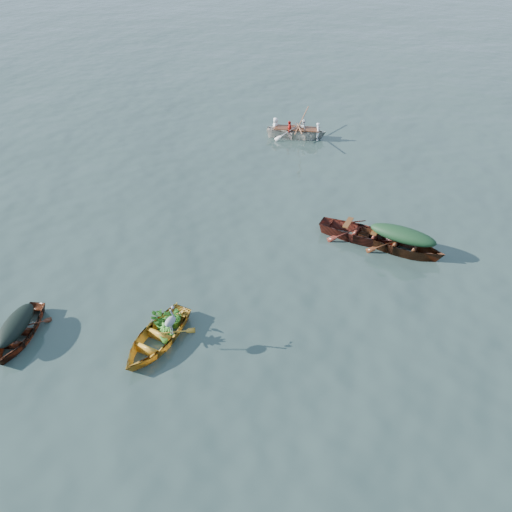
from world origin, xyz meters
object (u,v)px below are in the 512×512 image
at_px(yellow_dinghy, 157,344).
at_px(dark_covered_boat, 21,338).
at_px(heron, 171,326).
at_px(rowed_boat, 296,138).
at_px(open_wooden_boat, 360,240).
at_px(green_tarp_boat, 399,251).

height_order(yellow_dinghy, dark_covered_boat, yellow_dinghy).
bearing_deg(heron, rowed_boat, 100.31).
bearing_deg(dark_covered_boat, open_wooden_boat, 31.17).
xyz_separation_m(yellow_dinghy, heron, (0.55, 0.08, 0.92)).
bearing_deg(yellow_dinghy, rowed_boat, 98.22).
relative_size(dark_covered_boat, open_wooden_boat, 0.75).
bearing_deg(yellow_dinghy, dark_covered_boat, -156.30).
relative_size(green_tarp_boat, open_wooden_boat, 0.98).
height_order(green_tarp_boat, heron, heron).
bearing_deg(green_tarp_boat, open_wooden_boat, 90.00).
relative_size(yellow_dinghy, green_tarp_boat, 0.80).
bearing_deg(open_wooden_boat, rowed_boat, 37.44).
bearing_deg(rowed_boat, open_wooden_boat, -159.64).
relative_size(open_wooden_boat, rowed_boat, 1.01).
xyz_separation_m(rowed_boat, heron, (3.59, -14.68, 0.92)).
bearing_deg(green_tarp_boat, yellow_dinghy, 148.63).
bearing_deg(green_tarp_boat, dark_covered_boat, 138.86).
distance_m(green_tarp_boat, heron, 8.74).
distance_m(yellow_dinghy, dark_covered_boat, 3.95).
distance_m(open_wooden_boat, rowed_boat, 9.30).
bearing_deg(yellow_dinghy, green_tarp_boat, 56.29).
xyz_separation_m(open_wooden_boat, heron, (-2.54, -7.68, 0.92)).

